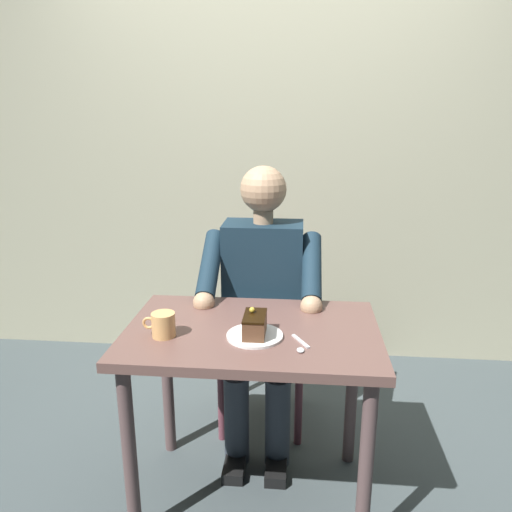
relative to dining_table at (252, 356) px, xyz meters
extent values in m
plane|color=#3F494B|center=(0.00, 0.00, -0.63)|extent=(14.00, 14.00, 0.00)
cube|color=#A6A286|center=(0.00, -1.33, 0.87)|extent=(6.40, 0.12, 3.00)
cube|color=brown|center=(0.00, 0.00, 0.09)|extent=(0.93, 0.62, 0.04)
cylinder|color=brown|center=(-0.41, 0.25, -0.27)|extent=(0.05, 0.05, 0.72)
cylinder|color=brown|center=(0.41, 0.25, -0.27)|extent=(0.05, 0.05, 0.72)
cylinder|color=brown|center=(-0.41, -0.25, -0.27)|extent=(0.05, 0.05, 0.72)
cylinder|color=brown|center=(0.41, -0.25, -0.27)|extent=(0.05, 0.05, 0.72)
cube|color=brown|center=(0.00, -0.52, -0.19)|extent=(0.42, 0.42, 0.04)
cube|color=brown|center=(0.00, -0.71, 0.06)|extent=(0.38, 0.04, 0.45)
cylinder|color=brown|center=(-0.18, -0.34, -0.41)|extent=(0.04, 0.04, 0.44)
cylinder|color=brown|center=(0.18, -0.34, -0.41)|extent=(0.04, 0.04, 0.44)
cylinder|color=brown|center=(-0.18, -0.70, -0.41)|extent=(0.04, 0.04, 0.44)
cylinder|color=brown|center=(0.18, -0.70, -0.41)|extent=(0.04, 0.04, 0.44)
cube|color=#162A38|center=(0.00, -0.50, 0.12)|extent=(0.36, 0.22, 0.57)
sphere|color=tan|center=(0.00, -0.50, 0.55)|extent=(0.21, 0.21, 0.21)
cylinder|color=tan|center=(0.00, -0.50, 0.43)|extent=(0.09, 0.09, 0.06)
cylinder|color=#162A38|center=(-0.22, -0.36, 0.24)|extent=(0.08, 0.33, 0.26)
sphere|color=tan|center=(-0.22, -0.20, 0.13)|extent=(0.09, 0.09, 0.09)
cylinder|color=#162A38|center=(0.22, -0.36, 0.24)|extent=(0.08, 0.33, 0.26)
sphere|color=tan|center=(0.22, -0.20, 0.13)|extent=(0.09, 0.09, 0.09)
cylinder|color=#303741|center=(-0.09, -0.38, -0.19)|extent=(0.13, 0.38, 0.14)
cylinder|color=#303741|center=(0.09, -0.38, -0.19)|extent=(0.13, 0.38, 0.14)
cylinder|color=#303741|center=(-0.09, -0.20, -0.42)|extent=(0.11, 0.11, 0.42)
cube|color=black|center=(-0.09, -0.14, -0.60)|extent=(0.09, 0.22, 0.05)
cylinder|color=#303741|center=(0.09, -0.20, -0.42)|extent=(0.11, 0.11, 0.42)
cube|color=black|center=(0.09, -0.14, -0.60)|extent=(0.09, 0.22, 0.05)
cylinder|color=white|center=(-0.02, 0.07, 0.12)|extent=(0.20, 0.20, 0.01)
cube|color=brown|center=(-0.02, 0.07, 0.15)|extent=(0.08, 0.13, 0.07)
cube|color=black|center=(-0.02, 0.07, 0.19)|extent=(0.08, 0.14, 0.01)
sphere|color=gold|center=(-0.01, 0.05, 0.21)|extent=(0.02, 0.02, 0.02)
cylinder|color=tan|center=(0.31, 0.09, 0.15)|extent=(0.08, 0.08, 0.09)
torus|color=tan|center=(0.36, 0.09, 0.16)|extent=(0.05, 0.01, 0.05)
cylinder|color=black|center=(0.31, 0.09, 0.19)|extent=(0.07, 0.07, 0.01)
cube|color=silver|center=(-0.18, 0.10, 0.11)|extent=(0.06, 0.10, 0.01)
ellipsoid|color=silver|center=(-0.18, 0.17, 0.12)|extent=(0.03, 0.04, 0.01)
camera|label=1|loc=(-0.17, 1.65, 0.87)|focal=34.41mm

